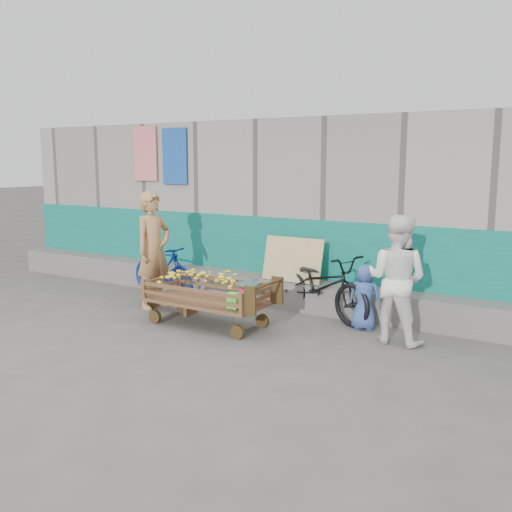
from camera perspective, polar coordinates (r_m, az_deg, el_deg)
The scene contains 9 objects.
ground at distance 7.43m, azimuth -6.63°, elevation -8.77°, with size 80.00×80.00×0.00m, color #504D49.
building_wall at distance 10.57m, azimuth 6.95°, elevation 4.80°, with size 12.00×3.50×3.00m.
banana_cart at distance 8.12m, azimuth -5.06°, elevation -3.18°, with size 1.88×0.86×0.80m.
bench at distance 9.01m, azimuth -8.56°, elevation -4.34°, with size 0.99×0.30×0.25m.
vendor_man at distance 9.15m, azimuth -10.22°, elevation 0.58°, with size 0.67×0.44×1.85m, color #AE7B4B.
woman at distance 7.51m, azimuth 13.88°, elevation -2.26°, with size 0.80×0.63×1.66m, color white.
child at distance 8.05m, azimuth 10.80°, elevation -4.04°, with size 0.45×0.29×0.92m, color #345195.
bicycle_dark at distance 8.52m, azimuth 6.56°, elevation -2.96°, with size 0.65×1.87×0.98m, color black.
bicycle_blue at distance 10.07m, azimuth -9.28°, elevation -1.36°, with size 0.42×1.48×0.89m, color navy.
Camera 1 is at (4.40, -5.52, 2.33)m, focal length 40.00 mm.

